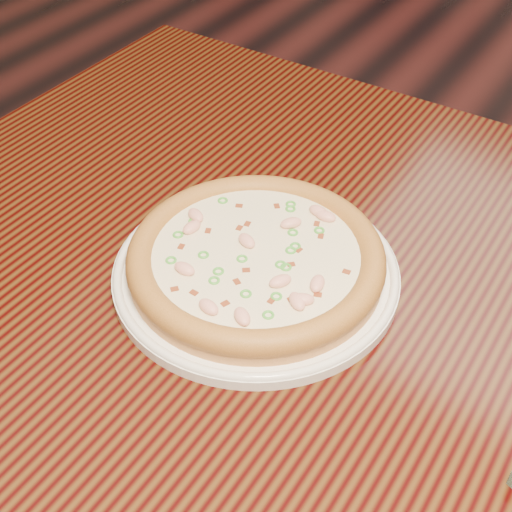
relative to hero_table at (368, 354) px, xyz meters
The scene contains 3 objects.
hero_table is the anchor object (origin of this frame).
plate 0.17m from the hero_table, 157.38° to the right, with size 0.30×0.30×0.02m.
pizza 0.18m from the hero_table, 157.31° to the right, with size 0.27×0.27×0.03m.
Camera 1 is at (0.23, -0.65, 1.27)m, focal length 50.00 mm.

